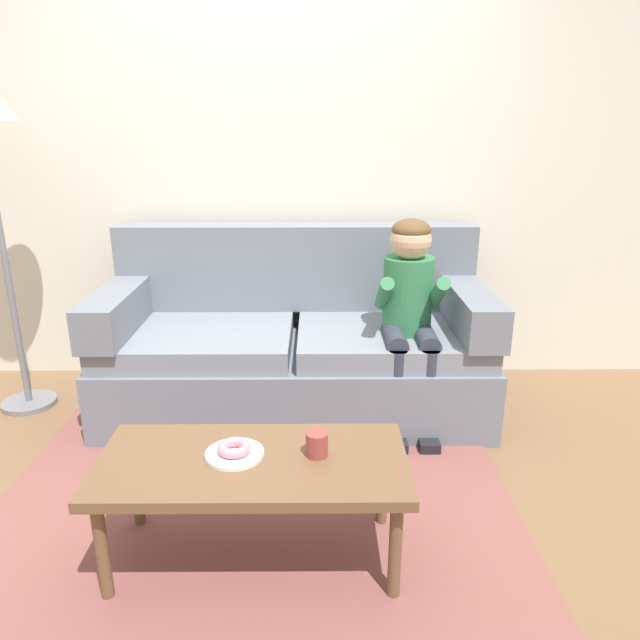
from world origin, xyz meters
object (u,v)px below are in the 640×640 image
object	(u,v)px
person_child	(410,304)
toy_controller	(195,483)
mug	(317,444)
couch	(296,347)
coffee_table	(253,470)
donut	(234,448)

from	to	relation	value
person_child	toy_controller	distance (m)	1.36
mug	couch	bearing A→B (deg)	95.37
toy_controller	coffee_table	bearing A→B (deg)	-80.89
coffee_table	mug	size ratio (longest dim) A/B	12.23
donut	toy_controller	size ratio (longest dim) A/B	0.53
donut	couch	bearing A→B (deg)	82.11
coffee_table	donut	bearing A→B (deg)	161.64
toy_controller	donut	bearing A→B (deg)	-85.63
couch	coffee_table	size ratio (longest dim) A/B	1.90
person_child	toy_controller	xyz separation A→B (m)	(-1.02, -0.62, -0.65)
couch	donut	bearing A→B (deg)	-97.89
couch	donut	size ratio (longest dim) A/B	17.40
donut	toy_controller	xyz separation A→B (m)	(-0.25, 0.43, -0.43)
couch	person_child	world-z (taller)	person_child
mug	toy_controller	bearing A→B (deg)	141.76
donut	coffee_table	bearing A→B (deg)	-18.36
couch	donut	xyz separation A→B (m)	(-0.18, -1.26, 0.10)
coffee_table	toy_controller	size ratio (longest dim) A/B	4.87
donut	toy_controller	world-z (taller)	donut
mug	coffee_table	bearing A→B (deg)	-174.07
coffee_table	person_child	world-z (taller)	person_child
mug	toy_controller	world-z (taller)	mug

